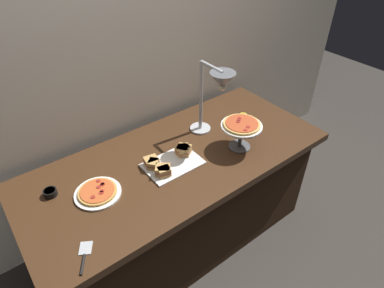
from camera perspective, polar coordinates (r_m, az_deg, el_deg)
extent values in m
plane|color=#38332D|center=(2.56, -2.03, -15.46)|extent=(8.00, 8.00, 0.00)
cube|color=beige|center=(2.15, -10.83, 13.73)|extent=(4.40, 0.04, 2.40)
cube|color=#422816|center=(2.02, -2.48, -2.84)|extent=(1.90, 0.84, 0.05)
cube|color=black|center=(2.29, -2.22, -10.10)|extent=(1.75, 0.74, 0.71)
cylinder|color=#B7BABF|center=(2.24, 1.45, 2.74)|extent=(0.14, 0.14, 0.01)
cylinder|color=#B7BABF|center=(2.11, 1.55, 8.19)|extent=(0.02, 0.02, 0.48)
cylinder|color=#B7BABF|center=(1.94, 3.48, 13.23)|extent=(0.02, 0.19, 0.02)
cone|color=#595B60|center=(1.90, 5.31, 10.89)|extent=(0.15, 0.15, 0.10)
sphere|color=#F9EAB2|center=(1.92, 5.24, 9.82)|extent=(0.04, 0.04, 0.04)
cylinder|color=white|center=(1.85, -16.05, -8.24)|extent=(0.25, 0.25, 0.01)
cylinder|color=#C68E42|center=(1.84, -16.11, -7.97)|extent=(0.21, 0.21, 0.01)
cylinder|color=#C65628|center=(1.83, -16.15, -7.80)|extent=(0.18, 0.18, 0.00)
cylinder|color=maroon|center=(1.85, -15.28, -6.82)|extent=(0.02, 0.02, 0.00)
cylinder|color=maroon|center=(1.81, -15.50, -8.18)|extent=(0.02, 0.02, 0.00)
cylinder|color=maroon|center=(1.80, -16.85, -8.84)|extent=(0.02, 0.02, 0.00)
cylinder|color=maroon|center=(1.88, -15.98, -6.20)|extent=(0.02, 0.02, 0.00)
cylinder|color=maroon|center=(1.82, -15.39, -7.88)|extent=(0.02, 0.02, 0.00)
cylinder|color=maroon|center=(1.85, -15.92, -7.22)|extent=(0.02, 0.02, 0.00)
cylinder|color=maroon|center=(1.86, -15.31, -6.68)|extent=(0.02, 0.02, 0.00)
cylinder|color=#595B60|center=(2.06, 8.41, 1.22)|extent=(0.02, 0.02, 0.15)
cylinder|color=#595B60|center=(2.11, 8.23, -0.38)|extent=(0.14, 0.14, 0.01)
cylinder|color=white|center=(2.01, 8.62, 3.13)|extent=(0.25, 0.25, 0.01)
cylinder|color=#DBA856|center=(2.01, 8.65, 3.41)|extent=(0.22, 0.22, 0.01)
cylinder|color=#B74723|center=(2.00, 8.67, 3.60)|extent=(0.20, 0.20, 0.00)
cylinder|color=maroon|center=(2.01, 8.03, 3.86)|extent=(0.02, 0.02, 0.00)
cylinder|color=maroon|center=(2.02, 8.13, 4.10)|extent=(0.02, 0.02, 0.00)
cylinder|color=maroon|center=(2.04, 8.28, 4.47)|extent=(0.02, 0.02, 0.00)
cylinder|color=maroon|center=(1.94, 9.29, 2.42)|extent=(0.02, 0.02, 0.00)
cylinder|color=maroon|center=(1.97, 9.74, 2.96)|extent=(0.02, 0.02, 0.00)
cube|color=white|center=(1.95, -3.37, -3.48)|extent=(0.34, 0.23, 0.01)
cube|color=tan|center=(2.01, -1.89, -1.50)|extent=(0.07, 0.08, 0.02)
cube|color=brown|center=(2.00, -1.90, -1.15)|extent=(0.07, 0.08, 0.01)
cube|color=tan|center=(1.99, -1.91, -0.79)|extent=(0.07, 0.08, 0.02)
cube|color=tan|center=(2.02, -1.45, -1.24)|extent=(0.08, 0.07, 0.02)
cube|color=brown|center=(2.01, -1.46, -0.88)|extent=(0.08, 0.07, 0.01)
cube|color=tan|center=(2.00, -1.47, -0.52)|extent=(0.08, 0.07, 0.02)
cube|color=tan|center=(1.88, -5.06, -4.87)|extent=(0.11, 0.11, 0.02)
cube|color=brown|center=(1.87, -5.09, -4.51)|extent=(0.11, 0.11, 0.01)
cube|color=tan|center=(1.86, -5.11, -4.14)|extent=(0.11, 0.11, 0.02)
cube|color=tan|center=(1.87, -4.86, -5.16)|extent=(0.08, 0.07, 0.02)
cube|color=brown|center=(1.86, -4.88, -4.80)|extent=(0.08, 0.07, 0.01)
cube|color=tan|center=(1.85, -4.91, -4.43)|extent=(0.08, 0.07, 0.02)
cube|color=tan|center=(1.95, -7.07, -3.39)|extent=(0.09, 0.08, 0.02)
cube|color=brown|center=(1.94, -7.11, -3.03)|extent=(0.09, 0.08, 0.01)
cube|color=tan|center=(1.93, -7.14, -2.67)|extent=(0.09, 0.08, 0.02)
cube|color=tan|center=(1.93, -6.73, -3.83)|extent=(0.09, 0.08, 0.02)
cube|color=brown|center=(1.92, -6.76, -3.47)|extent=(0.09, 0.08, 0.01)
cube|color=tan|center=(1.91, -6.80, -3.11)|extent=(0.09, 0.08, 0.02)
cube|color=tan|center=(2.02, -1.45, -1.33)|extent=(0.11, 0.11, 0.02)
cube|color=brown|center=(2.01, -1.45, -0.98)|extent=(0.11, 0.11, 0.01)
cube|color=tan|center=(2.00, -1.46, -0.62)|extent=(0.11, 0.11, 0.02)
cylinder|color=black|center=(2.38, 8.90, 4.82)|extent=(0.07, 0.07, 0.03)
cylinder|color=gold|center=(2.37, 8.93, 5.10)|extent=(0.05, 0.05, 0.01)
cylinder|color=black|center=(1.92, -23.43, -7.77)|extent=(0.07, 0.07, 0.04)
cylinder|color=maroon|center=(1.91, -23.54, -7.46)|extent=(0.06, 0.06, 0.01)
cube|color=#B7BABF|center=(1.64, -18.00, -16.83)|extent=(0.08, 0.09, 0.00)
cylinder|color=black|center=(1.59, -18.48, -19.27)|extent=(0.06, 0.09, 0.01)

